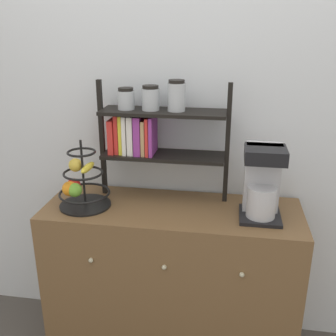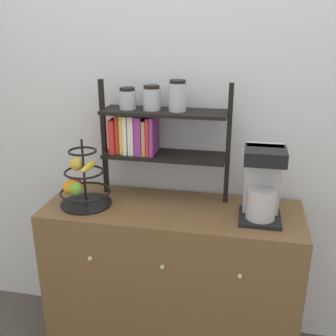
# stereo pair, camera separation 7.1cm
# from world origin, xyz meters

# --- Properties ---
(wall_back) EXTENTS (7.00, 0.05, 2.60)m
(wall_back) POSITION_xyz_m (0.00, 0.52, 1.30)
(wall_back) COLOR silver
(wall_back) RESTS_ON ground_plane
(sideboard) EXTENTS (1.34, 0.49, 0.90)m
(sideboard) POSITION_xyz_m (0.00, 0.24, 0.45)
(sideboard) COLOR brown
(sideboard) RESTS_ON ground_plane
(coffee_maker) EXTENTS (0.20, 0.21, 0.36)m
(coffee_maker) POSITION_xyz_m (0.44, 0.22, 1.08)
(coffee_maker) COLOR black
(coffee_maker) RESTS_ON sideboard
(fruit_stand) EXTENTS (0.27, 0.27, 0.36)m
(fruit_stand) POSITION_xyz_m (-0.47, 0.19, 1.02)
(fruit_stand) COLOR black
(fruit_stand) RESTS_ON sideboard
(shelf_hutch) EXTENTS (0.70, 0.20, 0.64)m
(shelf_hutch) POSITION_xyz_m (-0.15, 0.37, 1.30)
(shelf_hutch) COLOR black
(shelf_hutch) RESTS_ON sideboard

